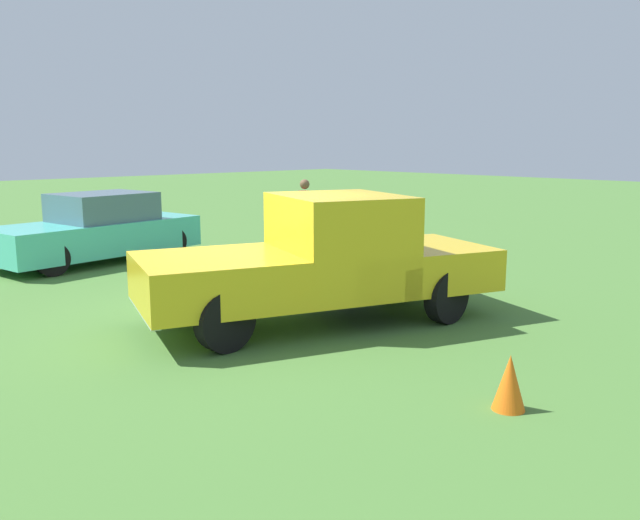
{
  "coord_description": "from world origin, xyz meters",
  "views": [
    {
      "loc": [
        -5.64,
        -7.43,
        2.54
      ],
      "look_at": [
        0.61,
        -0.81,
        0.9
      ],
      "focal_mm": 36.6,
      "sensor_mm": 36.0,
      "label": 1
    }
  ],
  "objects_px": {
    "person_bystander": "(305,212)",
    "pickup_truck": "(328,256)",
    "traffic_cone": "(509,382)",
    "sedan_near": "(97,230)"
  },
  "relations": [
    {
      "from": "person_bystander",
      "to": "pickup_truck",
      "type": "bearing_deg",
      "value": 95.18
    },
    {
      "from": "person_bystander",
      "to": "traffic_cone",
      "type": "bearing_deg",
      "value": 104.05
    },
    {
      "from": "pickup_truck",
      "to": "person_bystander",
      "type": "bearing_deg",
      "value": -109.28
    },
    {
      "from": "pickup_truck",
      "to": "traffic_cone",
      "type": "height_order",
      "value": "pickup_truck"
    },
    {
      "from": "person_bystander",
      "to": "traffic_cone",
      "type": "xyz_separation_m",
      "value": [
        -4.64,
        -8.07,
        -0.7
      ]
    },
    {
      "from": "pickup_truck",
      "to": "person_bystander",
      "type": "distance_m",
      "value": 5.85
    },
    {
      "from": "pickup_truck",
      "to": "traffic_cone",
      "type": "xyz_separation_m",
      "value": [
        -0.98,
        -3.51,
        -0.67
      ]
    },
    {
      "from": "sedan_near",
      "to": "traffic_cone",
      "type": "distance_m",
      "value": 10.46
    },
    {
      "from": "traffic_cone",
      "to": "pickup_truck",
      "type": "bearing_deg",
      "value": 74.44
    },
    {
      "from": "sedan_near",
      "to": "pickup_truck",
      "type": "bearing_deg",
      "value": 84.04
    }
  ]
}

